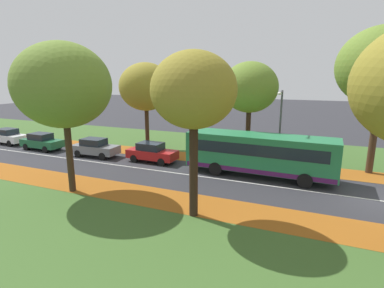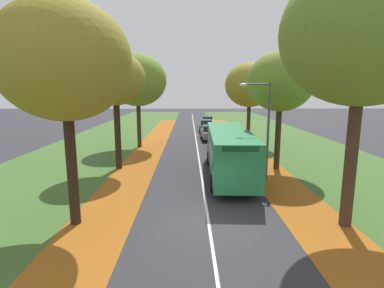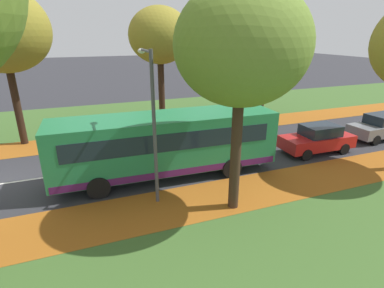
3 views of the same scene
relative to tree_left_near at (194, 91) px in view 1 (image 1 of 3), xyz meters
name	(u,v)px [view 1 (image 1 of 3)]	position (x,y,z in m)	size (l,w,h in m)	color
ground_plane	(377,200)	(5.85, -9.03, -6.29)	(160.00, 160.00, 0.00)	#2D2D33
leaf_litter_left	(127,192)	(1.25, 4.97, -6.28)	(2.80, 60.00, 0.00)	#9E5619
grass_verge_right	(154,141)	(15.05, 10.97, -6.29)	(12.00, 90.00, 0.01)	#3D6028
leaf_litter_right	(187,157)	(10.45, 4.97, -6.28)	(2.80, 60.00, 0.00)	#9E5619
road_centre_line	(99,163)	(5.85, 10.97, -6.29)	(0.12, 80.00, 0.01)	silver
tree_left_near	(194,91)	(0.00, 0.00, 0.00)	(4.10, 4.10, 8.19)	black
tree_left_mid	(63,86)	(0.15, 8.23, 0.17)	(5.50, 5.50, 8.96)	#382619
tree_right_nearest	(383,67)	(11.51, -9.32, 1.34)	(6.12, 6.12, 10.42)	#422D1E
tree_right_near	(250,88)	(11.28, -0.22, -0.19)	(4.54, 4.54, 8.18)	#382619
tree_right_mid	(146,87)	(11.13, 9.43, -0.26)	(4.91, 4.91, 8.27)	#382619
streetlamp_right	(280,122)	(9.52, -2.94, -2.56)	(1.89, 0.28, 6.00)	#47474C
bus	(260,153)	(7.64, -1.91, -4.59)	(2.91, 10.48, 2.98)	#237A47
car_red_lead	(152,152)	(7.82, 7.02, -5.48)	(1.84, 4.23, 1.62)	#B21919
car_grey_following	(95,147)	(7.36, 12.57, -5.48)	(1.91, 4.26, 1.62)	slate
car_green_third_in_line	(42,141)	(7.37, 19.09, -5.48)	(1.84, 4.23, 1.62)	#1E6038
car_white_fourth_in_line	(8,136)	(7.89, 24.59, -5.48)	(1.91, 4.26, 1.62)	silver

